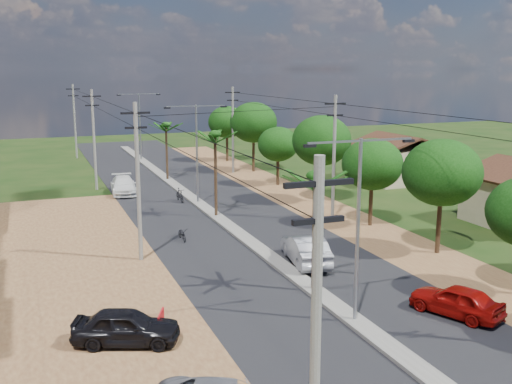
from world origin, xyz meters
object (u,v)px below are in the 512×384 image
at_px(car_silver_mid, 305,250).
at_px(roadside_sign, 161,323).
at_px(car_red_near, 456,301).
at_px(car_white_far, 124,186).
at_px(car_parked_dark, 126,327).

height_order(car_silver_mid, roadside_sign, car_silver_mid).
xyz_separation_m(car_red_near, car_white_far, (-9.55, 32.10, 0.03)).
xyz_separation_m(car_silver_mid, car_white_far, (-6.50, 23.14, -0.09)).
bearing_deg(car_silver_mid, car_red_near, 118.94).
bearing_deg(roadside_sign, car_white_far, 106.34).
distance_m(car_red_near, car_white_far, 33.50).
relative_size(car_parked_dark, roadside_sign, 3.96).
bearing_deg(roadside_sign, car_silver_mid, 54.53).
distance_m(car_red_near, car_silver_mid, 9.47).
xyz_separation_m(car_white_far, roadside_sign, (-3.00, -29.15, -0.27)).
xyz_separation_m(car_red_near, roadside_sign, (-12.55, 2.95, -0.24)).
bearing_deg(car_parked_dark, car_red_near, -78.93).
xyz_separation_m(car_white_far, car_parked_dark, (-4.50, -29.68, -0.01)).
height_order(car_silver_mid, car_white_far, car_silver_mid).
distance_m(car_silver_mid, car_white_far, 24.04).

